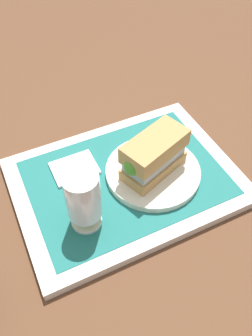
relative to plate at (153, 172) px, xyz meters
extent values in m
plane|color=brown|center=(0.05, -0.02, -0.03)|extent=(3.00, 3.00, 0.00)
cube|color=silver|center=(0.05, -0.02, -0.02)|extent=(0.44, 0.32, 0.02)
cube|color=#1E6B66|center=(0.05, -0.02, -0.01)|extent=(0.38, 0.27, 0.00)
cylinder|color=silver|center=(0.00, 0.00, 0.00)|extent=(0.19, 0.19, 0.01)
cube|color=tan|center=(0.00, 0.00, 0.02)|extent=(0.14, 0.10, 0.02)
cube|color=#9EA3A8|center=(0.00, 0.00, 0.04)|extent=(0.13, 0.09, 0.02)
cube|color=silver|center=(0.00, 0.00, 0.05)|extent=(0.12, 0.09, 0.01)
sphere|color=#47932D|center=(0.05, 0.02, 0.06)|extent=(0.04, 0.04, 0.04)
cube|color=tan|center=(0.00, 0.00, 0.07)|extent=(0.14, 0.10, 0.04)
cylinder|color=silver|center=(0.16, 0.05, 0.00)|extent=(0.06, 0.06, 0.01)
cylinder|color=silver|center=(0.16, 0.05, 0.01)|extent=(0.01, 0.01, 0.02)
cylinder|color=silver|center=(0.16, 0.05, 0.07)|extent=(0.06, 0.06, 0.09)
cylinder|color=gold|center=(0.16, 0.05, 0.05)|extent=(0.06, 0.06, 0.06)
cylinder|color=white|center=(0.16, 0.05, 0.09)|extent=(0.05, 0.05, 0.01)
cube|color=white|center=(0.14, -0.08, 0.00)|extent=(0.09, 0.07, 0.01)
camera|label=1|loc=(0.24, 0.38, 0.53)|focal=36.85mm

